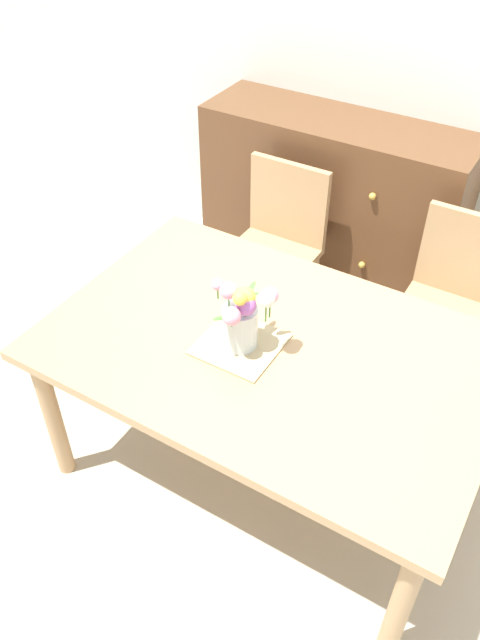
{
  "coord_description": "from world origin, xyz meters",
  "views": [
    {
      "loc": [
        0.77,
        -1.49,
        2.3
      ],
      "look_at": [
        -0.09,
        -0.06,
        0.85
      ],
      "focal_mm": 35.45,
      "sensor_mm": 36.0,
      "label": 1
    }
  ],
  "objects_px": {
    "chair_left": "(277,241)",
    "dining_table": "(270,360)",
    "flower_vase": "(242,316)",
    "chair_right": "(452,299)",
    "dresser": "(330,209)"
  },
  "relations": [
    {
      "from": "chair_right",
      "to": "dresser",
      "type": "xyz_separation_m",
      "value": [
        -0.81,
        0.45,
        -0.02
      ]
    },
    {
      "from": "chair_left",
      "to": "flower_vase",
      "type": "height_order",
      "value": "flower_vase"
    },
    {
      "from": "chair_right",
      "to": "chair_left",
      "type": "bearing_deg",
      "value": 0.0
    },
    {
      "from": "chair_right",
      "to": "flower_vase",
      "type": "xyz_separation_m",
      "value": [
        -0.53,
        -0.95,
        0.36
      ]
    },
    {
      "from": "dresser",
      "to": "flower_vase",
      "type": "height_order",
      "value": "flower_vase"
    },
    {
      "from": "dresser",
      "to": "flower_vase",
      "type": "distance_m",
      "value": 1.47
    },
    {
      "from": "dining_table",
      "to": "chair_right",
      "type": "distance_m",
      "value": 1.0
    },
    {
      "from": "dresser",
      "to": "flower_vase",
      "type": "bearing_deg",
      "value": -78.73
    },
    {
      "from": "flower_vase",
      "to": "chair_right",
      "type": "bearing_deg",
      "value": 60.84
    },
    {
      "from": "dining_table",
      "to": "flower_vase",
      "type": "distance_m",
      "value": 0.25
    },
    {
      "from": "dining_table",
      "to": "chair_left",
      "type": "distance_m",
      "value": 1.0
    },
    {
      "from": "chair_left",
      "to": "flower_vase",
      "type": "relative_size",
      "value": 3.19
    },
    {
      "from": "chair_left",
      "to": "dining_table",
      "type": "bearing_deg",
      "value": 116.96
    },
    {
      "from": "dining_table",
      "to": "dresser",
      "type": "bearing_deg",
      "value": 105.13
    },
    {
      "from": "chair_left",
      "to": "dresser",
      "type": "xyz_separation_m",
      "value": [
        0.09,
        0.45,
        -0.02
      ]
    }
  ]
}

